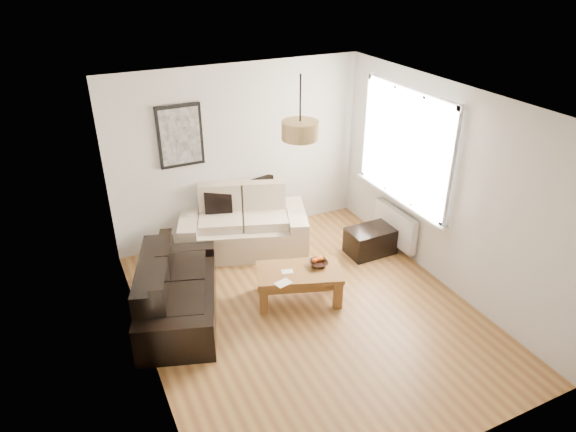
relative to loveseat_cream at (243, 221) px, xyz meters
name	(u,v)px	position (x,y,z in m)	size (l,w,h in m)	color
floor	(309,312)	(0.16, -1.78, -0.45)	(4.50, 4.50, 0.00)	brown
ceiling	(314,103)	(0.16, -1.78, 2.15)	(3.80, 4.50, 0.00)	white
wall_back	(239,154)	(0.16, 0.47, 0.85)	(3.80, 0.04, 2.60)	silver
wall_front	(450,345)	(0.16, -4.03, 0.85)	(3.80, 0.04, 2.60)	silver
wall_left	(138,258)	(-1.74, -1.78, 0.85)	(0.04, 4.50, 2.60)	silver
wall_right	(446,188)	(2.06, -1.78, 0.85)	(0.04, 4.50, 2.60)	silver
window_bay	(406,146)	(2.02, -0.98, 1.15)	(0.14, 1.90, 1.60)	white
radiator	(395,226)	(1.98, -0.98, -0.07)	(0.10, 0.90, 0.52)	white
poster	(180,136)	(-0.69, 0.44, 1.25)	(0.62, 0.04, 0.87)	black
pendant_shade	(300,130)	(0.16, -1.48, 1.78)	(0.40, 0.40, 0.20)	tan
loveseat_cream	(243,221)	(0.00, 0.00, 0.00)	(1.81, 0.99, 0.90)	beige
sofa_leather	(178,289)	(-1.27, -1.14, -0.07)	(1.76, 0.85, 0.76)	black
coffee_table	(299,285)	(0.17, -1.48, -0.24)	(1.05, 0.57, 0.43)	brown
ottoman	(371,241)	(1.61, -0.92, -0.25)	(0.68, 0.44, 0.39)	black
cushion_left	(218,200)	(-0.29, 0.22, 0.31)	(0.39, 0.12, 0.39)	black
cushion_right	(262,191)	(0.40, 0.22, 0.31)	(0.40, 0.12, 0.40)	black
fruit_bowl	(319,263)	(0.44, -1.48, 0.01)	(0.24, 0.24, 0.06)	black
orange_a	(318,259)	(0.47, -1.41, 0.02)	(0.06, 0.06, 0.06)	#F84F14
orange_b	(320,259)	(0.50, -1.40, 0.02)	(0.08, 0.08, 0.08)	orange
orange_c	(314,260)	(0.42, -1.41, 0.02)	(0.06, 0.06, 0.06)	orange
papers	(283,283)	(-0.12, -1.64, -0.02)	(0.19, 0.13, 0.01)	white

